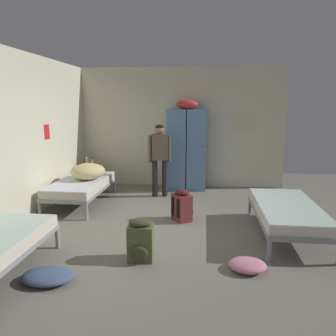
# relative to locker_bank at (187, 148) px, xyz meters

# --- Properties ---
(ground_plane) EXTENTS (9.52, 9.52, 0.00)m
(ground_plane) POSITION_rel_locker_bank_xyz_m (-0.17, -2.69, -0.97)
(ground_plane) COLOR slate
(room_backdrop) EXTENTS (4.89, 6.01, 2.82)m
(room_backdrop) POSITION_rel_locker_bank_xyz_m (-1.50, -1.34, 0.44)
(room_backdrop) COLOR beige
(room_backdrop) RESTS_ON ground_plane
(locker_bank) EXTENTS (0.90, 0.55, 2.07)m
(locker_bank) POSITION_rel_locker_bank_xyz_m (0.00, 0.00, 0.00)
(locker_bank) COLOR #5B84B2
(locker_bank) RESTS_ON ground_plane
(shelf_unit) EXTENTS (0.38, 0.30, 0.57)m
(shelf_unit) POSITION_rel_locker_bank_xyz_m (-2.26, -0.20, -0.62)
(shelf_unit) COLOR brown
(shelf_unit) RESTS_ON ground_plane
(bed_left_rear) EXTENTS (0.90, 1.90, 0.49)m
(bed_left_rear) POSITION_rel_locker_bank_xyz_m (-2.01, -1.45, -0.59)
(bed_left_rear) COLOR gray
(bed_left_rear) RESTS_ON ground_plane
(bed_right) EXTENTS (0.90, 1.90, 0.49)m
(bed_right) POSITION_rel_locker_bank_xyz_m (1.66, -2.67, -0.59)
(bed_right) COLOR gray
(bed_right) RESTS_ON ground_plane
(bedding_heap) EXTENTS (0.67, 0.70, 0.31)m
(bedding_heap) POSITION_rel_locker_bank_xyz_m (-1.90, -1.36, -0.32)
(bedding_heap) COLOR #D1C67F
(bedding_heap) RESTS_ON bed_left_rear
(person_traveler) EXTENTS (0.48, 0.27, 1.54)m
(person_traveler) POSITION_rel_locker_bank_xyz_m (-0.54, -0.73, -0.04)
(person_traveler) COLOR black
(person_traveler) RESTS_ON ground_plane
(water_bottle) EXTENTS (0.06, 0.06, 0.22)m
(water_bottle) POSITION_rel_locker_bank_xyz_m (-2.34, -0.18, -0.30)
(water_bottle) COLOR silver
(water_bottle) RESTS_ON shelf_unit
(lotion_bottle) EXTENTS (0.06, 0.06, 0.16)m
(lotion_bottle) POSITION_rel_locker_bank_xyz_m (-2.19, -0.24, -0.33)
(lotion_bottle) COLOR white
(lotion_bottle) RESTS_ON shelf_unit
(backpack_maroon) EXTENTS (0.42, 0.41, 0.55)m
(backpack_maroon) POSITION_rel_locker_bank_xyz_m (0.05, -2.20, -0.71)
(backpack_maroon) COLOR maroon
(backpack_maroon) RESTS_ON ground_plane
(backpack_olive) EXTENTS (0.33, 0.34, 0.55)m
(backpack_olive) POSITION_rel_locker_bank_xyz_m (-0.38, -3.72, -0.71)
(backpack_olive) COLOR #566038
(backpack_olive) RESTS_ON ground_plane
(clothes_pile_denim) EXTENTS (0.59, 0.42, 0.13)m
(clothes_pile_denim) POSITION_rel_locker_bank_xyz_m (-1.32, -4.36, -0.90)
(clothes_pile_denim) COLOR #42567A
(clothes_pile_denim) RESTS_ON ground_plane
(clothes_pile_pink) EXTENTS (0.45, 0.39, 0.13)m
(clothes_pile_pink) POSITION_rel_locker_bank_xyz_m (0.94, -3.85, -0.90)
(clothes_pile_pink) COLOR pink
(clothes_pile_pink) RESTS_ON ground_plane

